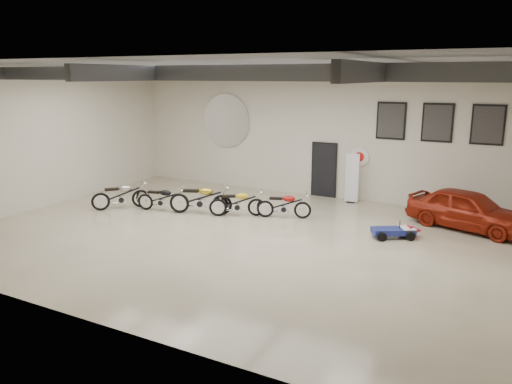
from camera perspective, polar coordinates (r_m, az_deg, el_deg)
The scene contains 19 objects.
floor at distance 15.07m, azimuth -2.17°, elevation -5.00°, with size 16.00×12.00×0.01m, color #C0B693.
ceiling at distance 14.32m, azimuth -2.34°, elevation 14.38°, with size 16.00×12.00×0.01m, color slate.
back_wall at distance 19.85m, azimuth 6.61°, elevation 6.74°, with size 16.00×0.02×5.00m, color beige.
left_wall at distance 19.75m, azimuth -22.81°, elevation 5.77°, with size 0.02×12.00×5.00m, color beige.
ceiling_beams at distance 14.32m, azimuth -2.33°, elevation 13.38°, with size 15.80×11.80×0.32m, color #53555A, non-canonical shape.
door at distance 19.84m, azimuth 7.79°, elevation 2.46°, with size 0.92×0.08×2.10m, color black.
logo_plaque at distance 21.56m, azimuth -3.44°, elevation 8.11°, with size 2.30×0.06×1.16m, color silver, non-canonical shape.
poster_left at distance 18.86m, azimuth 15.19°, elevation 7.87°, with size 1.05×0.08×1.35m, color black, non-canonical shape.
poster_mid at distance 18.56m, azimuth 20.03°, elevation 7.46°, with size 1.05×0.08×1.35m, color black, non-canonical shape.
poster_right at distance 18.40m, azimuth 24.98°, elevation 6.98°, with size 1.05×0.08×1.35m, color black, non-canonical shape.
oil_sign at distance 19.29m, azimuth 11.75°, elevation 3.97°, with size 0.72×0.10×0.72m, color white, non-canonical shape.
banner_stand at distance 19.04m, azimuth 10.92°, elevation 1.55°, with size 0.51×0.20×1.88m, color white, non-canonical shape.
motorcycle_silver at distance 18.54m, azimuth -15.21°, elevation -0.31°, with size 2.01×0.62×1.04m, color silver, non-canonical shape.
motorcycle_black at distance 17.93m, azimuth -10.76°, elevation -0.70°, with size 1.80×0.56×0.94m, color silver, non-canonical shape.
motorcycle_gold at distance 17.36m, azimuth -6.37°, elevation -0.68°, with size 2.17×0.67×1.13m, color silver, non-canonical shape.
motorcycle_yellow at distance 16.99m, azimuth -2.16°, elevation -1.17°, with size 1.88×0.58×0.98m, color silver, non-canonical shape.
motorcycle_red at distance 16.79m, azimuth 3.21°, elevation -1.43°, with size 1.80×0.56×0.94m, color silver, non-canonical shape.
go_kart at distance 15.37m, azimuth 15.88°, elevation -4.07°, with size 1.52×0.68×0.55m, color navy, non-canonical shape.
vintage_car at distance 16.89m, azimuth 23.06°, elevation -1.84°, with size 3.69×1.49×1.26m, color maroon.
Camera 1 is at (7.26, -12.34, 4.70)m, focal length 35.00 mm.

